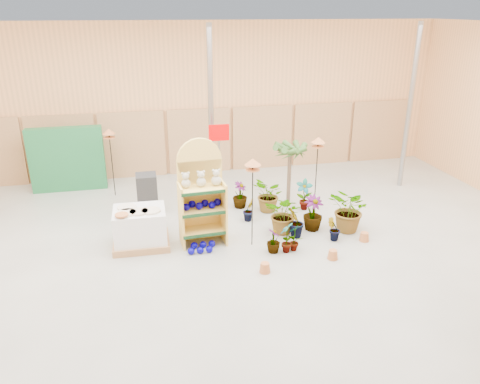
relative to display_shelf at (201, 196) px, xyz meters
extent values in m
cube|color=gray|center=(0.60, -1.33, -1.10)|extent=(15.00, 12.00, 0.10)
cube|color=white|center=(0.60, -1.33, 3.50)|extent=(15.00, 12.00, 0.10)
cube|color=tan|center=(0.60, 4.72, 1.20)|extent=(15.00, 0.10, 4.50)
cylinder|color=gray|center=(6.10, 2.17, 1.20)|extent=(0.14, 0.14, 4.50)
cylinder|color=gray|center=(0.60, 2.17, 1.20)|extent=(0.14, 0.14, 4.50)
cube|color=#9F7248|center=(-3.40, 4.59, -0.05)|extent=(1.90, 0.06, 2.00)
cube|color=#9F7248|center=(-1.40, 4.59, -0.05)|extent=(1.90, 0.06, 2.00)
cube|color=#9F7248|center=(0.60, 4.59, -0.05)|extent=(1.90, 0.06, 2.00)
cube|color=#9F7248|center=(2.60, 4.59, -0.05)|extent=(1.90, 0.06, 2.00)
cube|color=#9F7248|center=(4.60, 4.59, -0.05)|extent=(1.90, 0.06, 2.00)
cube|color=#9F7248|center=(6.60, 4.59, -0.05)|extent=(1.90, 0.06, 2.00)
cube|color=#E3BB54|center=(0.00, 0.11, -0.14)|extent=(0.97, 0.15, 1.82)
cylinder|color=#E3BB54|center=(0.00, 0.11, 0.77)|extent=(0.97, 0.15, 0.97)
cube|color=#E3BB54|center=(0.00, -0.17, -0.73)|extent=(0.96, 0.60, 0.04)
cube|color=#0F3819|center=(0.00, -0.44, -0.73)|extent=(0.92, 0.10, 0.06)
cube|color=#E3BB54|center=(0.00, -0.17, -0.25)|extent=(0.96, 0.60, 0.04)
cube|color=#0F3819|center=(0.00, -0.44, -0.25)|extent=(0.92, 0.10, 0.06)
cube|color=#E3BB54|center=(0.00, -0.17, 0.23)|extent=(0.96, 0.60, 0.04)
cube|color=#0F3819|center=(0.00, -0.44, 0.23)|extent=(0.92, 0.10, 0.06)
cube|color=#E3BB54|center=(-0.46, -0.17, -0.36)|extent=(0.08, 0.54, 1.39)
cube|color=#E3BB54|center=(0.46, -0.17, -0.36)|extent=(0.08, 0.54, 1.39)
sphere|color=#BCB6A0|center=(-0.32, -0.11, 0.35)|extent=(0.19, 0.19, 0.19)
sphere|color=#BCB6A0|center=(-0.32, -0.11, 0.51)|extent=(0.15, 0.15, 0.15)
sphere|color=#BCB6A0|center=(0.00, -0.11, 0.36)|extent=(0.20, 0.20, 0.20)
sphere|color=#BCB6A0|center=(0.00, -0.11, 0.52)|extent=(0.15, 0.15, 0.15)
sphere|color=#BCB6A0|center=(0.32, -0.11, 0.36)|extent=(0.21, 0.21, 0.21)
sphere|color=#BCB6A0|center=(0.32, -0.11, 0.53)|extent=(0.15, 0.15, 0.15)
sphere|color=#040089|center=(-0.34, -0.19, -0.15)|extent=(0.16, 0.16, 0.16)
sphere|color=#040089|center=(-0.21, -0.07, -0.15)|extent=(0.16, 0.16, 0.16)
sphere|color=#040089|center=(-0.07, -0.19, -0.15)|extent=(0.16, 0.16, 0.16)
sphere|color=#040089|center=(0.07, -0.07, -0.15)|extent=(0.16, 0.16, 0.16)
sphere|color=#040089|center=(0.21, -0.19, -0.15)|extent=(0.16, 0.16, 0.16)
sphere|color=#040089|center=(0.34, -0.07, -0.15)|extent=(0.16, 0.16, 0.16)
sphere|color=#040089|center=(-0.33, -0.62, -0.98)|extent=(0.15, 0.15, 0.15)
sphere|color=#040089|center=(-0.23, -0.38, -0.98)|extent=(0.15, 0.15, 0.15)
sphere|color=#040089|center=(-0.14, -0.62, -0.98)|extent=(0.15, 0.15, 0.15)
sphere|color=#040089|center=(-0.04, -0.38, -0.98)|extent=(0.15, 0.15, 0.15)
sphere|color=#040089|center=(0.06, -0.62, -0.98)|extent=(0.15, 0.15, 0.15)
sphere|color=#040089|center=(0.15, -0.38, -0.98)|extent=(0.15, 0.15, 0.15)
cube|color=#9F7248|center=(-1.33, 0.03, -0.98)|extent=(1.21, 1.01, 0.15)
cube|color=white|center=(-1.33, 0.03, -0.56)|extent=(1.11, 0.91, 0.69)
cylinder|color=beige|center=(-1.58, -0.12, -0.19)|extent=(0.40, 0.40, 0.04)
cylinder|color=beige|center=(-1.33, -0.12, -0.19)|extent=(0.40, 0.40, 0.04)
cylinder|color=beige|center=(-1.08, -0.12, -0.19)|extent=(0.40, 0.40, 0.04)
cylinder|color=beige|center=(-1.58, 0.17, -0.19)|extent=(0.40, 0.40, 0.04)
cube|color=black|center=(-1.12, 1.81, -0.80)|extent=(0.50, 0.50, 0.50)
cube|color=black|center=(-1.12, 1.81, -0.30)|extent=(0.50, 0.50, 0.50)
cube|color=#1A6332|center=(-3.20, 3.87, -0.15)|extent=(2.00, 0.30, 1.80)
cylinder|color=gray|center=(0.70, 1.67, 0.05)|extent=(0.05, 0.05, 2.20)
cube|color=#D50001|center=(0.70, 1.63, 0.95)|extent=(0.50, 0.03, 0.40)
cylinder|color=black|center=(1.02, -0.47, -0.19)|extent=(0.02, 0.02, 1.73)
cylinder|color=#BC6A37|center=(1.02, -0.47, 0.68)|extent=(0.30, 0.30, 0.02)
cone|color=#BC6A37|center=(1.02, -0.47, 0.85)|extent=(0.34, 0.34, 0.14)
cylinder|color=black|center=(3.00, 0.97, -0.21)|extent=(0.02, 0.02, 1.69)
cylinder|color=#BC6A37|center=(3.00, 0.97, 0.64)|extent=(0.30, 0.30, 0.02)
cone|color=#BC6A37|center=(3.00, 0.97, 0.81)|extent=(0.34, 0.34, 0.14)
cylinder|color=black|center=(-1.97, 3.15, -0.24)|extent=(0.02, 0.02, 1.64)
cylinder|color=#BC6A37|center=(-1.97, 3.15, 0.58)|extent=(0.30, 0.30, 0.02)
cone|color=#BC6A37|center=(-1.97, 3.15, 0.75)|extent=(0.34, 0.34, 0.14)
cylinder|color=brown|center=(2.52, 1.61, -0.37)|extent=(0.10, 0.10, 1.38)
imported|color=#345A23|center=(1.66, -0.93, -0.71)|extent=(0.41, 0.44, 0.69)
imported|color=#345A23|center=(2.06, -0.35, -0.68)|extent=(0.50, 0.52, 0.74)
imported|color=#345A23|center=(1.88, -0.05, -0.59)|extent=(1.10, 1.08, 0.93)
imported|color=#345A23|center=(2.57, -0.03, -0.64)|extent=(0.53, 0.53, 0.82)
imported|color=#345A23|center=(2.77, 1.11, -0.65)|extent=(0.50, 0.43, 0.81)
imported|color=#345A23|center=(1.24, 0.77, -0.78)|extent=(0.39, 0.39, 0.56)
imported|color=#345A23|center=(1.87, 1.17, -0.61)|extent=(0.83, 0.92, 0.89)
imported|color=#345A23|center=(1.39, -0.88, -0.79)|extent=(0.33, 0.33, 0.53)
imported|color=#345A23|center=(1.84, -0.90, -0.74)|extent=(0.39, 0.33, 0.63)
imported|color=#345A23|center=(2.83, -0.66, -0.78)|extent=(0.32, 0.27, 0.54)
imported|color=#345A23|center=(3.37, -0.31, -0.52)|extent=(1.12, 1.19, 1.06)
imported|color=#345A23|center=(1.21, 1.59, -0.71)|extent=(0.54, 0.54, 0.69)
camera|label=1|loc=(-1.19, -9.27, 3.77)|focal=35.00mm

